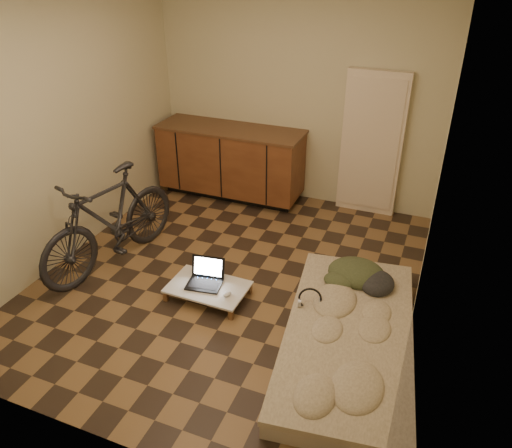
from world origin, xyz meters
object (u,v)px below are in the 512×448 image
at_px(laptop, 206,278).
at_px(lap_desk, 208,287).
at_px(bicycle, 109,216).
at_px(futon, 348,338).

bearing_deg(laptop, lap_desk, -56.60).
relative_size(bicycle, laptop, 4.83).
bearing_deg(bicycle, laptop, 6.44).
bearing_deg(futon, bicycle, 165.16).
bearing_deg(futon, laptop, 163.74).
bearing_deg(lap_desk, futon, -5.87).
relative_size(bicycle, lap_desk, 2.34).
height_order(futon, lap_desk, futon).
distance_m(futon, lap_desk, 1.37).
relative_size(lap_desk, laptop, 2.06).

